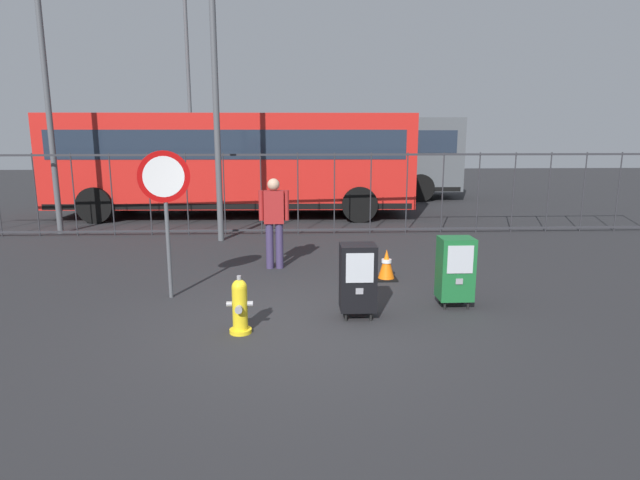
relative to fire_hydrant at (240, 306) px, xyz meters
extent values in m
plane|color=#262628|center=(0.77, 0.21, -0.35)|extent=(60.00, 60.00, 0.00)
cylinder|color=yellow|center=(0.00, 0.00, -0.33)|extent=(0.28, 0.28, 0.05)
cylinder|color=yellow|center=(0.00, 0.00, -0.03)|extent=(0.19, 0.19, 0.55)
sphere|color=yellow|center=(0.00, 0.00, 0.25)|extent=(0.19, 0.19, 0.19)
cylinder|color=gray|center=(0.00, 0.00, 0.37)|extent=(0.06, 0.06, 0.05)
cylinder|color=gray|center=(0.00, -0.13, 0.00)|extent=(0.09, 0.08, 0.09)
cylinder|color=gray|center=(-0.13, 0.00, 0.03)|extent=(0.07, 0.07, 0.07)
cylinder|color=gray|center=(0.13, 0.00, 0.03)|extent=(0.07, 0.07, 0.07)
cylinder|color=black|center=(2.83, 0.76, -0.29)|extent=(0.04, 0.04, 0.12)
cylinder|color=black|center=(3.16, 0.76, -0.29)|extent=(0.04, 0.04, 0.12)
cylinder|color=black|center=(2.83, 1.04, -0.29)|extent=(0.04, 0.04, 0.12)
cylinder|color=black|center=(3.16, 1.04, -0.29)|extent=(0.04, 0.04, 0.12)
cube|color=#19602D|center=(2.99, 0.90, 0.22)|extent=(0.48, 0.40, 0.90)
cube|color=#B2B7BF|center=(2.99, 0.69, 0.40)|extent=(0.36, 0.01, 0.40)
cube|color=gray|center=(2.99, 0.69, 0.08)|extent=(0.10, 0.02, 0.08)
cylinder|color=black|center=(1.37, 0.36, -0.29)|extent=(0.04, 0.04, 0.12)
cylinder|color=black|center=(1.71, 0.36, -0.29)|extent=(0.04, 0.04, 0.12)
cylinder|color=black|center=(1.37, 0.64, -0.29)|extent=(0.04, 0.04, 0.12)
cylinder|color=black|center=(1.71, 0.64, -0.29)|extent=(0.04, 0.04, 0.12)
cube|color=black|center=(1.54, 0.50, 0.22)|extent=(0.48, 0.40, 0.90)
cube|color=#B2B7BF|center=(1.54, 0.29, 0.40)|extent=(0.36, 0.01, 0.40)
cube|color=gray|center=(1.54, 0.29, 0.08)|extent=(0.10, 0.02, 0.08)
cylinder|color=#4C4F54|center=(-1.21, 1.52, 0.75)|extent=(0.06, 0.06, 2.20)
cylinder|color=red|center=(-1.21, 1.50, 1.50)|extent=(0.71, 0.31, 0.76)
cylinder|color=white|center=(-1.21, 1.49, 1.50)|extent=(0.56, 0.23, 0.60)
cylinder|color=#382D51|center=(0.23, 3.23, 0.07)|extent=(0.14, 0.14, 0.85)
cylinder|color=#382D51|center=(0.41, 3.23, 0.07)|extent=(0.14, 0.14, 0.85)
cube|color=maroon|center=(0.32, 3.23, 0.80)|extent=(0.36, 0.20, 0.60)
sphere|color=tan|center=(0.32, 3.23, 1.21)|extent=(0.22, 0.22, 0.22)
cylinder|color=maroon|center=(0.09, 3.23, 0.83)|extent=(0.09, 0.09, 0.55)
cylinder|color=maroon|center=(0.55, 3.23, 0.83)|extent=(0.09, 0.09, 0.55)
cube|color=black|center=(2.26, 2.35, -0.34)|extent=(0.36, 0.36, 0.03)
cone|color=orange|center=(2.26, 2.35, -0.07)|extent=(0.28, 0.28, 0.50)
cylinder|color=white|center=(2.26, 2.35, -0.02)|extent=(0.17, 0.17, 0.06)
cube|color=#2D2D33|center=(0.77, 6.61, 1.60)|extent=(18.00, 0.04, 0.05)
cube|color=#2D2D33|center=(0.77, 6.61, -0.25)|extent=(18.00, 0.04, 0.05)
cylinder|color=#2D2D33|center=(-5.53, 6.61, 0.65)|extent=(0.03, 0.03, 2.00)
cylinder|color=#2D2D33|center=(-4.63, 6.61, 0.65)|extent=(0.03, 0.03, 2.00)
cylinder|color=#2D2D33|center=(-3.73, 6.61, 0.65)|extent=(0.03, 0.03, 2.00)
cylinder|color=#2D2D33|center=(-2.83, 6.61, 0.65)|extent=(0.03, 0.03, 2.00)
cylinder|color=#2D2D33|center=(-1.93, 6.61, 0.65)|extent=(0.03, 0.03, 2.00)
cylinder|color=#2D2D33|center=(-1.03, 6.61, 0.65)|extent=(0.03, 0.03, 2.00)
cylinder|color=#2D2D33|center=(-0.13, 6.61, 0.65)|extent=(0.03, 0.03, 2.00)
cylinder|color=#2D2D33|center=(0.77, 6.61, 0.65)|extent=(0.03, 0.03, 2.00)
cylinder|color=#2D2D33|center=(1.67, 6.61, 0.65)|extent=(0.03, 0.03, 2.00)
cylinder|color=#2D2D33|center=(2.57, 6.61, 0.65)|extent=(0.03, 0.03, 2.00)
cylinder|color=#2D2D33|center=(3.47, 6.61, 0.65)|extent=(0.03, 0.03, 2.00)
cylinder|color=#2D2D33|center=(4.37, 6.61, 0.65)|extent=(0.03, 0.03, 2.00)
cylinder|color=#2D2D33|center=(5.27, 6.61, 0.65)|extent=(0.03, 0.03, 2.00)
cylinder|color=#2D2D33|center=(6.17, 6.61, 0.65)|extent=(0.03, 0.03, 2.00)
cylinder|color=#2D2D33|center=(7.07, 6.61, 0.65)|extent=(0.03, 0.03, 2.00)
cylinder|color=#2D2D33|center=(7.97, 6.61, 0.65)|extent=(0.03, 0.03, 2.00)
cylinder|color=#2D2D33|center=(8.87, 6.61, 0.65)|extent=(0.03, 0.03, 2.00)
cube|color=red|center=(-1.13, 9.61, 1.32)|extent=(10.57, 2.79, 2.65)
cube|color=#1E2838|center=(-1.13, 9.61, 1.80)|extent=(9.94, 2.80, 0.80)
cube|color=black|center=(-1.13, 9.61, 0.10)|extent=(10.36, 2.80, 0.16)
cylinder|color=black|center=(2.50, 8.26, 0.15)|extent=(1.01, 0.31, 1.00)
cylinder|color=black|center=(2.57, 10.75, 0.15)|extent=(1.01, 0.31, 1.00)
cylinder|color=black|center=(-4.84, 8.46, 0.15)|extent=(1.01, 0.31, 1.00)
cylinder|color=black|center=(-4.77, 10.96, 0.15)|extent=(1.01, 0.31, 1.00)
cube|color=#4C5156|center=(1.61, 13.97, 1.32)|extent=(10.58, 2.84, 2.65)
cube|color=#1E2838|center=(1.61, 13.97, 1.80)|extent=(9.95, 2.84, 0.80)
cube|color=black|center=(1.61, 13.97, 0.10)|extent=(10.37, 2.85, 0.16)
cylinder|color=black|center=(5.24, 12.60, 0.15)|extent=(1.01, 0.31, 1.00)
cylinder|color=black|center=(5.32, 15.10, 0.15)|extent=(1.01, 0.31, 1.00)
cylinder|color=black|center=(-2.11, 12.84, 0.15)|extent=(1.01, 0.31, 1.00)
cylinder|color=black|center=(-2.02, 15.34, 0.15)|extent=(1.01, 0.31, 1.00)
cylinder|color=#4C4F54|center=(-3.24, 14.40, 3.27)|extent=(0.14, 0.14, 7.25)
cylinder|color=#4C4F54|center=(-1.04, 5.87, 3.08)|extent=(0.14, 0.14, 6.86)
cylinder|color=#4C4F54|center=(-5.19, 6.98, 3.07)|extent=(0.14, 0.14, 6.83)
camera|label=1|loc=(0.71, -6.36, 2.14)|focal=29.69mm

